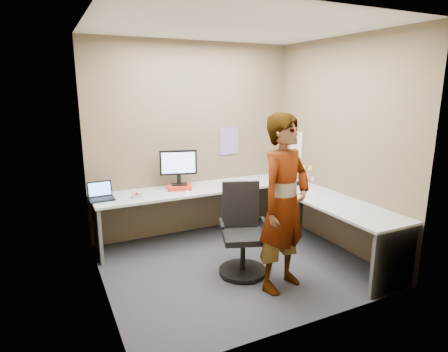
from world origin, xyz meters
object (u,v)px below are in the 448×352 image
desk (252,204)px  person (284,204)px  office_chair (242,238)px  monitor (178,165)px

desk → person: person is taller
desk → office_chair: bearing=-128.7°
office_chair → desk: bearing=71.2°
monitor → person: (0.55, -1.68, -0.15)m
desk → office_chair: (-0.44, -0.55, -0.17)m
office_chair → person: size_ratio=0.55×
office_chair → monitor: bearing=125.0°
desk → person: (-0.22, -1.03, 0.33)m
monitor → person: 1.77m
desk → office_chair: 0.73m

